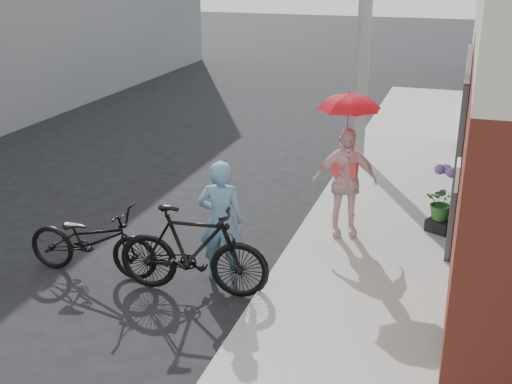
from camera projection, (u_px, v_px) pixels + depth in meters
The scene contains 10 objects.
ground at pixel (200, 282), 8.70m from camera, with size 80.00×80.00×0.00m, color black.
sidewalk at pixel (377, 240), 9.85m from camera, with size 2.20×24.00×0.12m, color #999994.
curb at pixel (304, 230), 10.18m from camera, with size 0.12×24.00×0.12m, color #9E9E99.
officer at pixel (221, 221), 8.54m from camera, with size 0.62×0.40×1.69m, color #6594B3.
bike_left at pixel (92, 240), 8.78m from camera, with size 0.66×1.90×1.00m, color black.
bike_right at pixel (193, 251), 8.25m from camera, with size 0.57×2.01×1.21m, color black.
kimono_woman at pixel (345, 182), 9.65m from camera, with size 0.99×0.41×1.68m, color #F3CCCD.
parasol at pixel (349, 101), 9.22m from camera, with size 0.90×0.90×0.79m, color red.
planter at pixel (440, 225), 10.00m from camera, with size 0.36×0.36×0.19m, color black.
potted_plant at pixel (443, 202), 9.87m from camera, with size 0.51×0.44×0.57m, color #35702D.
Camera 1 is at (3.13, -7.10, 4.19)m, focal length 45.00 mm.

